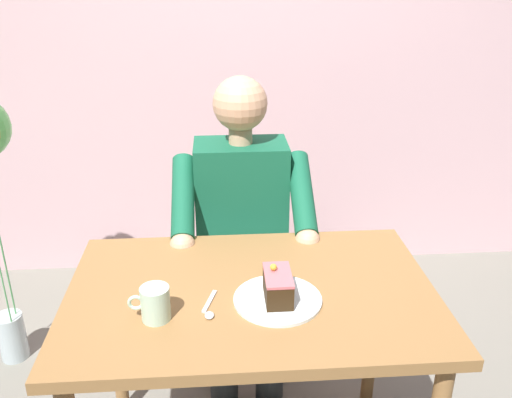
{
  "coord_description": "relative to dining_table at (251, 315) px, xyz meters",
  "views": [
    {
      "loc": [
        0.09,
        1.37,
        1.63
      ],
      "look_at": [
        -0.02,
        -0.1,
        0.99
      ],
      "focal_mm": 37.86,
      "sensor_mm": 36.0,
      "label": 1
    }
  ],
  "objects": [
    {
      "name": "chair",
      "position": [
        0.0,
        -0.7,
        -0.16
      ],
      "size": [
        0.42,
        0.42,
        0.89
      ],
      "color": "olive",
      "rests_on": "ground"
    },
    {
      "name": "dessert_spoon",
      "position": [
        0.12,
        0.1,
        0.1
      ],
      "size": [
        0.04,
        0.14,
        0.01
      ],
      "color": "silver",
      "rests_on": "dining_table"
    },
    {
      "name": "coffee_cup",
      "position": [
        0.27,
        0.12,
        0.14
      ],
      "size": [
        0.12,
        0.08,
        0.1
      ],
      "color": "silver",
      "rests_on": "dining_table"
    },
    {
      "name": "dessert_plate",
      "position": [
        -0.07,
        0.07,
        0.1
      ],
      "size": [
        0.26,
        0.26,
        0.01
      ],
      "primitive_type": "cylinder",
      "color": "white",
      "rests_on": "dining_table"
    },
    {
      "name": "dining_table",
      "position": [
        0.0,
        0.0,
        0.0
      ],
      "size": [
        1.1,
        0.71,
        0.74
      ],
      "color": "olive",
      "rests_on": "ground"
    },
    {
      "name": "seated_person",
      "position": [
        0.0,
        -0.53,
        0.0
      ],
      "size": [
        0.53,
        0.58,
        1.26
      ],
      "color": "#155A3D",
      "rests_on": "ground"
    },
    {
      "name": "cake_slice",
      "position": [
        -0.07,
        0.07,
        0.14
      ],
      "size": [
        0.08,
        0.14,
        0.1
      ],
      "color": "#32200F",
      "rests_on": "dessert_plate"
    }
  ]
}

